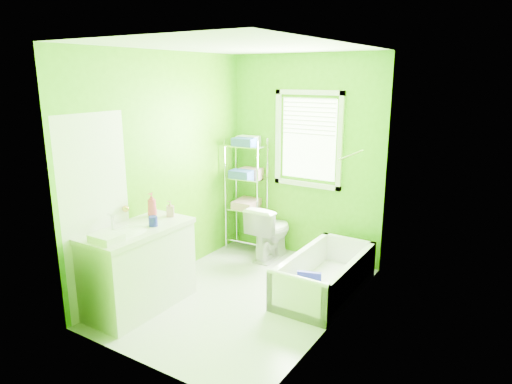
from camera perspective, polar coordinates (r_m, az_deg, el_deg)
The scene contains 9 objects.
ground at distance 5.11m, azimuth -1.64°, elevation -12.81°, with size 2.90×2.90×0.00m, color silver.
room_envelope at distance 4.61m, azimuth -1.77°, elevation 4.55°, with size 2.14×2.94×2.62m.
window at distance 5.80m, azimuth 6.57°, elevation 7.18°, with size 0.92×0.05×1.22m.
door at distance 4.71m, azimuth -19.24°, elevation -2.88°, with size 0.09×0.80×2.00m.
right_wall_decor at distance 4.16m, azimuth 10.02°, elevation 0.07°, with size 0.04×1.48×1.17m.
bathtub at distance 5.14m, azimuth 8.43°, elevation -10.96°, with size 0.66×1.42×0.46m.
toilet at distance 5.97m, azimuth 1.79°, elevation -4.90°, with size 0.40×0.71×0.72m, color white.
vanity at distance 4.85m, azimuth -14.50°, elevation -8.86°, with size 0.59×1.15×1.12m.
wire_shelf_unit at distance 6.12m, azimuth -1.10°, elevation 1.24°, with size 0.54×0.43×1.55m.
Camera 1 is at (2.53, -3.77, 2.34)m, focal length 32.00 mm.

